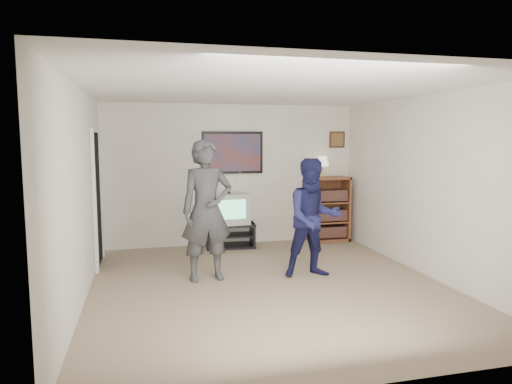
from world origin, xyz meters
name	(u,v)px	position (x,y,z in m)	size (l,w,h in m)	color
room_shell	(263,187)	(0.00, 0.35, 1.25)	(4.51, 5.00, 2.51)	brown
media_stand	(230,235)	(-0.09, 2.23, 0.21)	(0.88, 0.53, 0.42)	black
crt_television	(229,208)	(-0.11, 2.23, 0.69)	(0.63, 0.53, 0.53)	#AFB0AB
bookshelf	(328,209)	(1.77, 2.28, 0.60)	(0.73, 0.42, 1.20)	brown
table_lamp	(322,166)	(1.65, 2.32, 1.39)	(0.24, 0.24, 0.38)	#F3EBB8
person_tall	(207,210)	(-0.74, 0.48, 0.94)	(0.69, 0.45, 1.89)	#37373A
person_short	(313,218)	(0.70, 0.27, 0.82)	(0.80, 0.62, 1.63)	#171740
controller_left	(208,184)	(-0.68, 0.71, 1.27)	(0.03, 0.11, 0.03)	white
controller_right	(308,196)	(0.70, 0.49, 1.10)	(0.04, 0.12, 0.04)	white
poster	(232,153)	(0.00, 2.48, 1.65)	(1.10, 0.03, 0.75)	black
air_vent	(201,136)	(-0.55, 2.48, 1.95)	(0.28, 0.02, 0.14)	white
small_picture	(337,140)	(2.00, 2.48, 1.88)	(0.30, 0.03, 0.30)	black
doorway	(97,199)	(-2.23, 1.60, 1.00)	(0.03, 0.85, 2.00)	black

